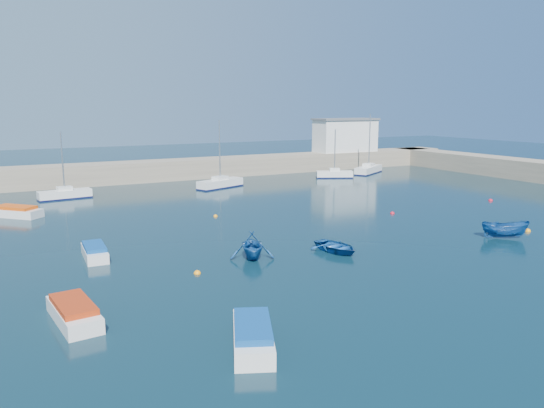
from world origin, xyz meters
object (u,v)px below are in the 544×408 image
harbor_office (345,136)px  dinghy_left (252,245)px  sailboat_6 (220,183)px  sailboat_7 (334,174)px  sailboat_5 (65,194)px  motorboat_0 (74,312)px  sailboat_8 (369,169)px  motorboat_3 (253,335)px  dinghy_center (336,247)px  motorboat_1 (95,252)px  dinghy_right (505,229)px  motorboat_2 (15,212)px

harbor_office → dinghy_left: 53.34m
sailboat_6 → sailboat_7: size_ratio=1.23×
sailboat_5 → motorboat_0: 35.38m
sailboat_6 → dinghy_left: bearing=139.7°
sailboat_8 → motorboat_3: sailboat_8 is taller
motorboat_3 → dinghy_center: (11.37, 10.34, -0.12)m
sailboat_8 → dinghy_center: bearing=107.6°
motorboat_1 → motorboat_3: size_ratio=0.81×
motorboat_0 → motorboat_3: 8.75m
sailboat_6 → dinghy_right: 34.58m
sailboat_6 → dinghy_right: size_ratio=2.36×
sailboat_8 → sailboat_7: bearing=72.4°
motorboat_0 → motorboat_2: motorboat_2 is taller
motorboat_1 → motorboat_2: size_ratio=0.82×
sailboat_6 → motorboat_0: bearing=126.3°
sailboat_8 → dinghy_center: 44.04m
sailboat_7 → motorboat_2: bearing=127.1°
dinghy_right → motorboat_2: bearing=86.2°
sailboat_7 → dinghy_left: (-27.27, -30.12, 0.35)m
harbor_office → sailboat_7: (-8.40, -9.31, -4.56)m
harbor_office → dinghy_left: (-35.67, -39.43, -4.22)m
sailboat_7 → sailboat_8: (7.35, 1.81, 0.05)m
motorboat_3 → dinghy_left: (5.61, 11.67, 0.39)m
sailboat_7 → dinghy_center: sailboat_7 is taller
sailboat_5 → motorboat_1: sailboat_5 is taller
sailboat_5 → motorboat_1: bearing=170.4°
sailboat_5 → dinghy_center: bearing=-163.1°
harbor_office → motorboat_0: size_ratio=2.18×
harbor_office → motorboat_2: (-48.75, -17.54, -4.63)m
sailboat_6 → motorboat_2: size_ratio=1.75×
harbor_office → sailboat_8: sailboat_8 is taller
sailboat_6 → dinghy_left: size_ratio=2.45×
harbor_office → sailboat_6: 28.18m
sailboat_6 → motorboat_1: 30.79m
harbor_office → sailboat_5: size_ratio=1.39×
motorboat_3 → dinghy_right: size_ratio=1.37×
sailboat_6 → motorboat_2: sailboat_6 is taller
dinghy_right → sailboat_7: bearing=21.8°
sailboat_6 → sailboat_8: bearing=-105.3°
sailboat_8 → motorboat_3: size_ratio=1.83×
sailboat_7 → dinghy_left: sailboat_7 is taller
sailboat_5 → sailboat_6: size_ratio=0.88×
sailboat_5 → dinghy_left: size_ratio=2.14×
motorboat_2 → dinghy_left: (13.07, -21.89, 0.41)m
sailboat_5 → motorboat_2: 9.33m
motorboat_2 → motorboat_1: bearing=-121.2°
sailboat_6 → dinghy_right: sailboat_6 is taller
sailboat_8 → dinghy_right: sailboat_8 is taller
sailboat_7 → dinghy_left: 40.63m
dinghy_right → harbor_office: bearing=14.3°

